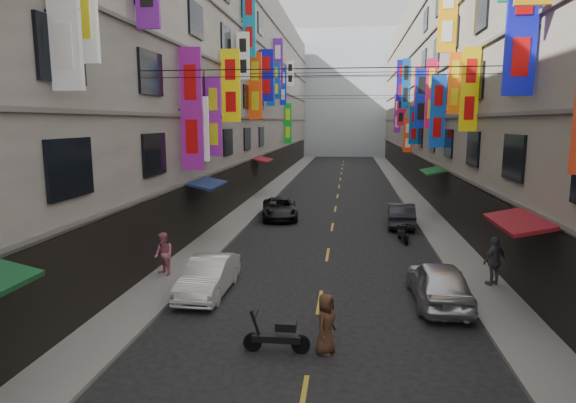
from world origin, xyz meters
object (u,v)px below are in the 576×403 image
(scooter_far_right, at_px, (403,233))
(pedestrian_crossing, at_px, (326,324))
(car_right_mid, at_px, (439,282))
(car_right_far, at_px, (401,215))
(car_left_far, at_px, (280,208))
(scooter_crossing, at_px, (278,337))
(pedestrian_rfar, at_px, (494,261))
(pedestrian_lfar, at_px, (164,254))
(car_left_mid, at_px, (209,276))

(scooter_far_right, height_order, pedestrian_crossing, pedestrian_crossing)
(car_right_mid, height_order, car_right_far, car_right_mid)
(car_left_far, xyz_separation_m, car_right_far, (7.44, -1.43, 0.05))
(scooter_crossing, xyz_separation_m, pedestrian_rfar, (7.19, 6.04, 0.59))
(car_left_far, distance_m, car_right_far, 7.57)
(scooter_crossing, bearing_deg, pedestrian_lfar, 42.57)
(scooter_far_right, bearing_deg, scooter_crossing, 62.03)
(scooter_crossing, xyz_separation_m, pedestrian_lfar, (-5.37, 5.60, 0.53))
(scooter_far_right, distance_m, car_left_mid, 11.57)
(scooter_far_right, height_order, pedestrian_lfar, pedestrian_lfar)
(scooter_far_right, distance_m, car_left_far, 8.85)
(pedestrian_crossing, bearing_deg, scooter_far_right, 5.62)
(car_left_mid, xyz_separation_m, car_left_far, (0.56, 13.82, -0.01))
(pedestrian_rfar, bearing_deg, car_left_mid, -22.95)
(car_left_far, distance_m, pedestrian_rfar, 15.37)
(car_left_mid, distance_m, car_right_far, 14.75)
(scooter_crossing, relative_size, pedestrian_lfar, 1.06)
(scooter_crossing, height_order, pedestrian_rfar, pedestrian_rfar)
(car_right_mid, bearing_deg, pedestrian_crossing, 47.26)
(car_right_mid, bearing_deg, pedestrian_rfar, -142.03)
(pedestrian_lfar, bearing_deg, car_left_far, 115.66)
(pedestrian_rfar, bearing_deg, car_right_mid, 5.27)
(scooter_far_right, xyz_separation_m, car_left_far, (-7.16, 5.20, 0.21))
(car_left_mid, relative_size, pedestrian_lfar, 2.35)
(scooter_crossing, bearing_deg, car_right_far, -17.75)
(car_right_far, bearing_deg, pedestrian_lfar, 49.93)
(pedestrian_lfar, distance_m, pedestrian_rfar, 12.57)
(car_right_far, relative_size, pedestrian_crossing, 2.59)
(pedestrian_rfar, bearing_deg, pedestrian_lfar, -31.61)
(car_right_mid, distance_m, car_right_far, 12.31)
(car_left_mid, xyz_separation_m, pedestrian_lfar, (-2.25, 1.50, 0.31))
(pedestrian_lfar, relative_size, pedestrian_crossing, 1.04)
(car_left_mid, height_order, pedestrian_lfar, pedestrian_lfar)
(car_left_mid, relative_size, car_left_far, 0.86)
(car_left_far, bearing_deg, car_right_far, -20.63)
(scooter_far_right, distance_m, pedestrian_crossing, 13.02)
(car_left_mid, relative_size, pedestrian_rfar, 2.19)
(scooter_crossing, xyz_separation_m, car_right_far, (4.88, 16.48, 0.26))
(car_right_far, height_order, pedestrian_lfar, pedestrian_lfar)
(car_right_far, bearing_deg, pedestrian_rfar, 105.68)
(scooter_crossing, bearing_deg, pedestrian_crossing, -85.30)
(car_left_far, height_order, pedestrian_rfar, pedestrian_rfar)
(car_left_mid, relative_size, car_right_far, 0.94)
(scooter_far_right, bearing_deg, car_left_far, -44.07)
(pedestrian_lfar, xyz_separation_m, pedestrian_crossing, (6.64, -5.46, -0.15))
(car_left_far, relative_size, car_right_far, 1.10)
(pedestrian_lfar, bearing_deg, car_left_mid, 4.84)
(pedestrian_crossing, bearing_deg, car_left_mid, 68.37)
(car_right_mid, distance_m, pedestrian_lfar, 10.35)
(car_right_mid, bearing_deg, car_left_far, -62.51)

